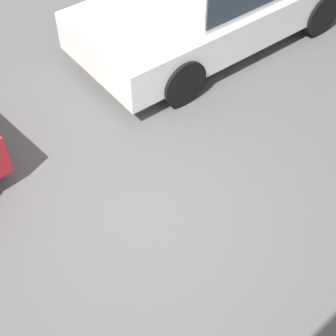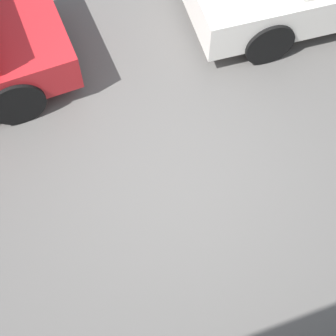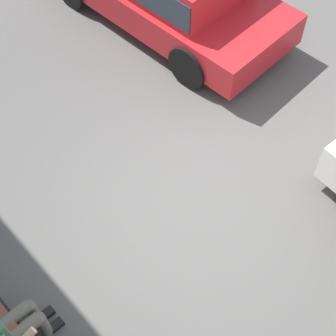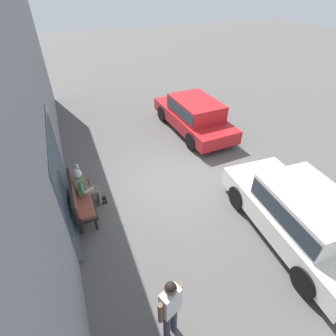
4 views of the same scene
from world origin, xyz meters
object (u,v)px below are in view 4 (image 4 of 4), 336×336
(bench, at_px, (79,197))
(pedestrian_standing, at_px, (170,306))
(parked_car_near, at_px, (302,213))
(person_on_phone, at_px, (85,187))
(parked_car_mid, at_px, (194,114))

(bench, bearing_deg, pedestrian_standing, -163.63)
(bench, relative_size, parked_car_near, 0.39)
(person_on_phone, height_order, parked_car_mid, parked_car_mid)
(person_on_phone, relative_size, pedestrian_standing, 0.78)
(person_on_phone, xyz_separation_m, pedestrian_standing, (-4.13, -0.92, 0.31))
(bench, relative_size, parked_car_mid, 0.39)
(bench, height_order, parked_car_mid, parked_car_mid)
(bench, bearing_deg, parked_car_mid, -58.37)
(person_on_phone, relative_size, parked_car_mid, 0.30)
(parked_car_mid, bearing_deg, bench, 121.63)
(bench, xyz_separation_m, parked_car_near, (-2.97, -5.06, 0.23))
(person_on_phone, bearing_deg, parked_car_mid, -59.09)
(bench, distance_m, person_on_phone, 0.34)
(bench, height_order, parked_car_near, parked_car_near)
(pedestrian_standing, bearing_deg, bench, 16.37)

